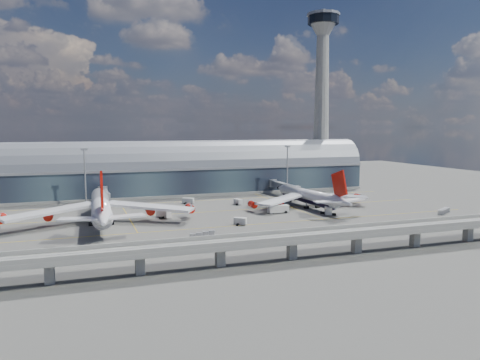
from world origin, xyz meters
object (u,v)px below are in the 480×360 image
object	(u,v)px
floodlight_mast_left	(85,175)
cargo_train_2	(444,211)
airliner_right	(310,197)
service_truck_5	(188,201)
floodlight_mast_right	(287,169)
cargo_train_1	(290,237)
service_truck_2	(278,209)
airliner_left	(101,207)
service_truck_4	(238,202)
control_tower	(322,99)
service_truck_0	(164,214)
service_truck_3	(328,211)
service_truck_1	(240,221)
cargo_train_0	(202,235)

from	to	relation	value
floodlight_mast_left	cargo_train_2	world-z (taller)	floodlight_mast_left
airliner_right	service_truck_5	distance (m)	55.75
floodlight_mast_right	cargo_train_1	xyz separation A→B (m)	(-41.24, -90.36, -12.82)
service_truck_2	airliner_left	bearing A→B (deg)	85.15
floodlight_mast_right	service_truck_4	xyz separation A→B (m)	(-34.70, -21.72, -12.33)
cargo_train_1	cargo_train_2	xyz separation A→B (m)	(78.88, 20.24, 0.12)
control_tower	airliner_right	bearing A→B (deg)	-122.26
floodlight_mast_right	service_truck_0	world-z (taller)	floodlight_mast_right
airliner_right	floodlight_mast_left	bearing A→B (deg)	152.88
floodlight_mast_left	service_truck_3	distance (m)	108.51
control_tower	service_truck_3	size ratio (longest dim) A/B	14.54
service_truck_2	cargo_train_2	xyz separation A→B (m)	(63.71, -22.80, -0.73)
airliner_left	cargo_train_2	bearing A→B (deg)	-8.43
service_truck_1	service_truck_4	size ratio (longest dim) A/B	1.02
floodlight_mast_left	service_truck_3	bearing A→B (deg)	-32.14
airliner_left	service_truck_1	xyz separation A→B (m)	(47.28, -17.64, -5.06)
floodlight_mast_left	service_truck_0	distance (m)	51.33
floodlight_mast_left	airliner_left	distance (m)	47.07
control_tower	floodlight_mast_right	size ratio (longest dim) A/B	4.01
airliner_left	service_truck_1	world-z (taller)	airliner_left
floodlight_mast_left	cargo_train_1	bearing A→B (deg)	-56.97
service_truck_0	service_truck_1	world-z (taller)	service_truck_0
floodlight_mast_right	cargo_train_0	xyz separation A→B (m)	(-66.20, -78.03, -12.79)
floodlight_mast_right	cargo_train_1	bearing A→B (deg)	-114.54
service_truck_1	service_truck_3	bearing A→B (deg)	-45.92
floodlight_mast_right	service_truck_1	bearing A→B (deg)	-127.14
service_truck_2	service_truck_1	bearing A→B (deg)	122.63
floodlight_mast_left	cargo_train_0	bearing A→B (deg)	-66.58
service_truck_5	floodlight_mast_left	bearing A→B (deg)	108.12
service_truck_4	service_truck_5	bearing A→B (deg)	140.62
floodlight_mast_left	airliner_right	bearing A→B (deg)	-23.27
cargo_train_2	control_tower	bearing A→B (deg)	33.09
service_truck_1	service_truck_4	world-z (taller)	service_truck_1
service_truck_0	service_truck_5	distance (m)	34.37
control_tower	cargo_train_0	bearing A→B (deg)	-133.66
floodlight_mast_left	service_truck_2	xyz separation A→B (m)	(73.93, -47.32, -11.97)
floodlight_mast_right	cargo_train_1	world-z (taller)	floodlight_mast_right
control_tower	service_truck_0	world-z (taller)	control_tower
service_truck_1	cargo_train_0	distance (m)	22.68
control_tower	cargo_train_1	bearing A→B (deg)	-122.79
service_truck_5	cargo_train_1	xyz separation A→B (m)	(14.27, -79.13, -0.48)
airliner_right	cargo_train_1	distance (m)	60.89
airliner_right	service_truck_4	world-z (taller)	airliner_right
airliner_right	cargo_train_1	xyz separation A→B (m)	(-33.53, -50.67, -4.05)
service_truck_0	cargo_train_0	world-z (taller)	service_truck_0
service_truck_0	cargo_train_2	world-z (taller)	service_truck_0
floodlight_mast_left	service_truck_2	bearing A→B (deg)	-32.62
airliner_right	service_truck_4	distance (m)	32.61
service_truck_1	airliner_right	bearing A→B (deg)	-24.51
floodlight_mast_left	service_truck_2	distance (m)	88.59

